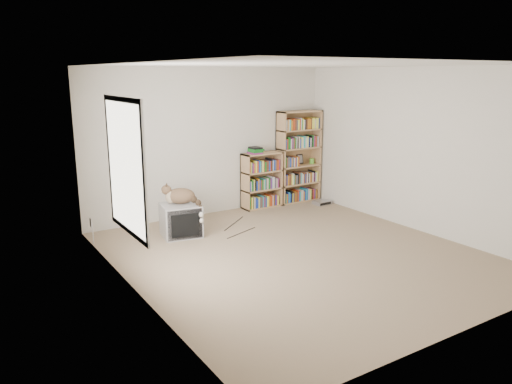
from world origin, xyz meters
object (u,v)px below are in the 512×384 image
cat (183,198)px  bookcase_tall (298,159)px  bookcase_short (261,182)px  crt_tv (181,220)px  dvd_player (322,202)px

cat → bookcase_tall: bookcase_tall is taller
bookcase_short → crt_tv: bearing=-158.7°
crt_tv → bookcase_tall: (2.77, 0.75, 0.58)m
crt_tv → dvd_player: bearing=15.4°
bookcase_tall → dvd_player: (0.24, -0.46, -0.79)m
cat → bookcase_tall: bearing=40.5°
crt_tv → cat: (0.05, -0.00, 0.33)m
cat → dvd_player: cat is taller
crt_tv → bookcase_short: bookcase_short is taller
bookcase_tall → bookcase_short: (-0.83, -0.00, -0.35)m
crt_tv → bookcase_short: bearing=31.1°
crt_tv → bookcase_short: (1.93, 0.75, 0.23)m
cat → bookcase_short: 2.03m
dvd_player → bookcase_short: bearing=153.9°
bookcase_tall → dvd_player: 0.94m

